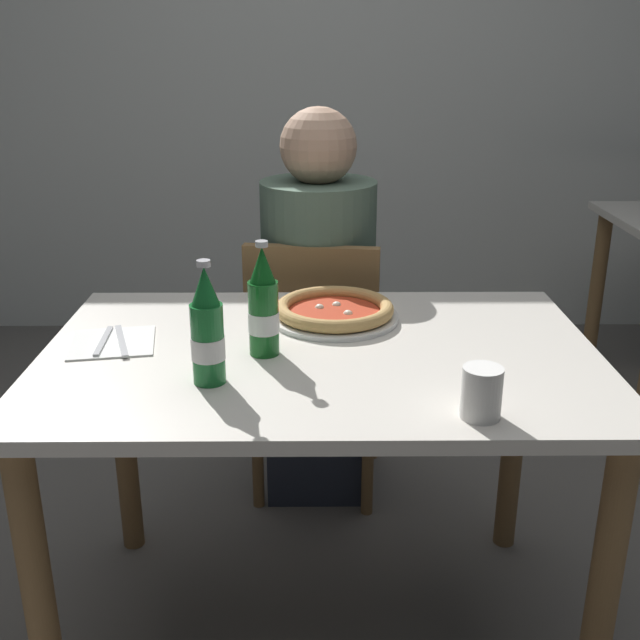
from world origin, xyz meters
TOP-DOWN VIEW (x-y plane):
  - ground_plane at (0.00, 0.00)m, footprint 8.00×8.00m
  - back_wall_tiled at (0.00, 2.20)m, footprint 7.00×0.10m
  - dining_table_main at (0.00, 0.00)m, footprint 1.20×0.80m
  - chair_behind_table at (-0.01, 0.61)m, footprint 0.45×0.45m
  - diner_seated at (0.00, 0.66)m, footprint 0.34×0.34m
  - pizza_margherita_near at (0.04, 0.19)m, footprint 0.31×0.31m
  - beer_bottle_left at (-0.12, -0.02)m, footprint 0.07×0.07m
  - beer_bottle_center at (-0.22, -0.16)m, footprint 0.07×0.07m
  - napkin_with_cutlery at (-0.46, 0.04)m, footprint 0.21×0.21m
  - paper_cup at (0.28, -0.32)m, footprint 0.07×0.07m

SIDE VIEW (x-z plane):
  - ground_plane at x=0.00m, z-range 0.00..0.00m
  - chair_behind_table at x=-0.01m, z-range 0.06..0.91m
  - diner_seated at x=0.00m, z-range -0.02..1.19m
  - dining_table_main at x=0.00m, z-range 0.26..1.01m
  - napkin_with_cutlery at x=-0.46m, z-range 0.75..0.76m
  - pizza_margherita_near at x=0.04m, z-range 0.75..0.79m
  - paper_cup at x=0.28m, z-range 0.75..0.84m
  - beer_bottle_left at x=-0.12m, z-range 0.73..0.98m
  - beer_bottle_center at x=-0.22m, z-range 0.73..0.98m
  - back_wall_tiled at x=0.00m, z-range 0.00..2.60m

